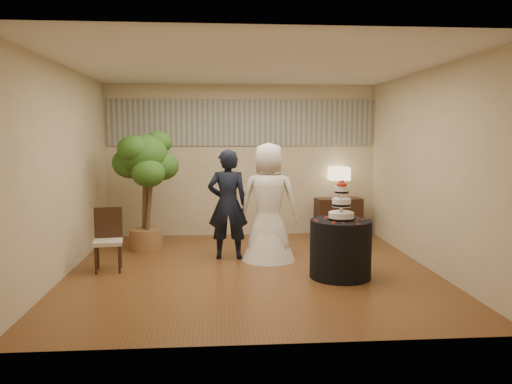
{
  "coord_description": "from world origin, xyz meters",
  "views": [
    {
      "loc": [
        -0.46,
        -6.79,
        1.88
      ],
      "look_at": [
        0.1,
        0.4,
        1.05
      ],
      "focal_mm": 35.0,
      "sensor_mm": 36.0,
      "label": 1
    }
  ],
  "objects": [
    {
      "name": "wall_right",
      "position": [
        2.5,
        0.0,
        1.4
      ],
      "size": [
        0.06,
        5.0,
        2.8
      ],
      "primitive_type": "cube",
      "color": "beige",
      "rests_on": "ground"
    },
    {
      "name": "cake_table",
      "position": [
        1.15,
        -0.45,
        0.38
      ],
      "size": [
        0.81,
        0.81,
        0.77
      ],
      "primitive_type": "cylinder",
      "rotation": [
        0.0,
        0.0,
        -0.0
      ],
      "color": "black",
      "rests_on": "floor"
    },
    {
      "name": "wedding_cake",
      "position": [
        1.15,
        -0.45,
        1.03
      ],
      "size": [
        0.33,
        0.33,
        0.53
      ],
      "primitive_type": null,
      "color": "white",
      "rests_on": "cake_table"
    },
    {
      "name": "wall_left",
      "position": [
        -2.5,
        0.0,
        1.4
      ],
      "size": [
        0.06,
        5.0,
        2.8
      ],
      "primitive_type": "cube",
      "color": "beige",
      "rests_on": "ground"
    },
    {
      "name": "groom",
      "position": [
        -0.31,
        0.69,
        0.83
      ],
      "size": [
        0.62,
        0.43,
        1.67
      ],
      "primitive_type": "imported",
      "rotation": [
        0.0,
        0.0,
        3.1
      ],
      "color": "black",
      "rests_on": "floor"
    },
    {
      "name": "side_chair",
      "position": [
        -1.97,
        0.1,
        0.43
      ],
      "size": [
        0.45,
        0.47,
        0.87
      ],
      "primitive_type": null,
      "rotation": [
        0.0,
        0.0,
        0.13
      ],
      "color": "black",
      "rests_on": "floor"
    },
    {
      "name": "wall_front",
      "position": [
        0.0,
        -2.5,
        1.4
      ],
      "size": [
        5.0,
        0.06,
        2.8
      ],
      "primitive_type": "cube",
      "color": "beige",
      "rests_on": "ground"
    },
    {
      "name": "table_lamp",
      "position": [
        1.79,
        2.28,
        0.99
      ],
      "size": [
        0.35,
        0.35,
        0.58
      ],
      "primitive_type": null,
      "color": "beige",
      "rests_on": "console"
    },
    {
      "name": "bride",
      "position": [
        0.3,
        0.55,
        0.88
      ],
      "size": [
        1.02,
        0.97,
        1.77
      ],
      "primitive_type": "imported",
      "rotation": [
        0.0,
        0.0,
        2.92
      ],
      "color": "white",
      "rests_on": "floor"
    },
    {
      "name": "ficus_tree",
      "position": [
        -1.64,
        1.39,
        0.99
      ],
      "size": [
        1.29,
        1.29,
        1.99
      ],
      "primitive_type": null,
      "rotation": [
        0.0,
        0.0,
        -2.07
      ],
      "color": "#32621F",
      "rests_on": "floor"
    },
    {
      "name": "ceiling",
      "position": [
        0.0,
        0.0,
        2.8
      ],
      "size": [
        5.0,
        5.0,
        0.0
      ],
      "primitive_type": "cube",
      "color": "white",
      "rests_on": "wall_back"
    },
    {
      "name": "wall_back",
      "position": [
        0.0,
        2.5,
        1.4
      ],
      "size": [
        5.0,
        0.06,
        2.8
      ],
      "primitive_type": "cube",
      "color": "beige",
      "rests_on": "ground"
    },
    {
      "name": "console",
      "position": [
        1.79,
        2.28,
        0.35
      ],
      "size": [
        0.88,
        0.47,
        0.7
      ],
      "primitive_type": "cube",
      "rotation": [
        0.0,
        0.0,
        0.11
      ],
      "color": "black",
      "rests_on": "floor"
    },
    {
      "name": "mural_border",
      "position": [
        0.0,
        2.48,
        2.1
      ],
      "size": [
        4.9,
        0.02,
        0.85
      ],
      "primitive_type": "cube",
      "color": "gray",
      "rests_on": "wall_back"
    },
    {
      "name": "floor",
      "position": [
        0.0,
        0.0,
        0.0
      ],
      "size": [
        5.0,
        5.0,
        0.0
      ],
      "primitive_type": "cube",
      "color": "brown",
      "rests_on": "ground"
    }
  ]
}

